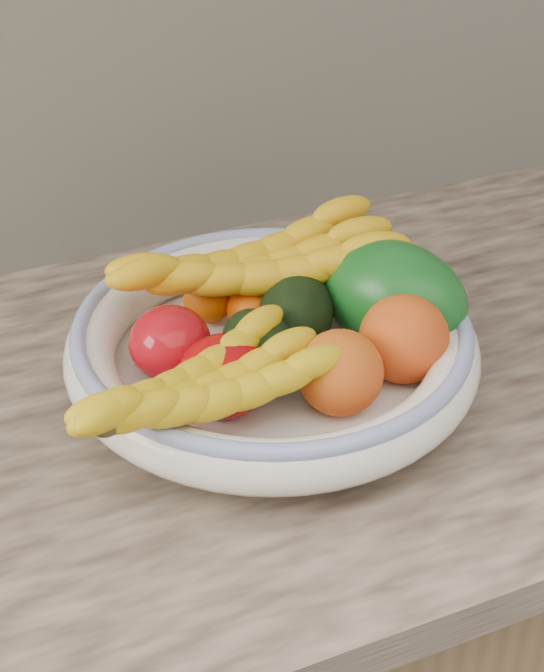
{
  "coord_description": "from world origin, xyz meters",
  "views": [
    {
      "loc": [
        -0.32,
        0.93,
        1.5
      ],
      "look_at": [
        0.0,
        1.66,
        0.96
      ],
      "focal_mm": 55.0,
      "sensor_mm": 36.0,
      "label": 1
    }
  ],
  "objects": [
    {
      "name": "tomato_near_left",
      "position": [
        -0.07,
        1.62,
        0.96
      ],
      "size": [
        0.1,
        0.1,
        0.07
      ],
      "primitive_type": "ellipsoid",
      "rotation": [
        0.0,
        0.0,
        0.28
      ],
      "color": "#A7050A",
      "rests_on": "fruit_bowl"
    },
    {
      "name": "clementine_back_mid",
      "position": [
        0.0,
        1.72,
        0.95
      ],
      "size": [
        0.06,
        0.06,
        0.05
      ],
      "primitive_type": "ellipsoid",
      "rotation": [
        0.0,
        0.0,
        0.14
      ],
      "color": "#F55705",
      "rests_on": "fruit_bowl"
    },
    {
      "name": "green_mango",
      "position": [
        0.13,
        1.65,
        0.98
      ],
      "size": [
        0.19,
        0.2,
        0.13
      ],
      "primitive_type": "ellipsoid",
      "rotation": [
        0.0,
        0.31,
        0.56
      ],
      "color": "#0E4E16",
      "rests_on": "fruit_bowl"
    },
    {
      "name": "banana_bunch_front",
      "position": [
        -0.1,
        1.57,
        0.98
      ],
      "size": [
        0.28,
        0.18,
        0.07
      ],
      "primitive_type": null,
      "rotation": [
        0.0,
        0.0,
        0.29
      ],
      "color": "yellow",
      "rests_on": "fruit_bowl"
    },
    {
      "name": "peach_front",
      "position": [
        0.03,
        1.58,
        0.97
      ],
      "size": [
        0.09,
        0.09,
        0.08
      ],
      "primitive_type": "ellipsoid",
      "rotation": [
        0.0,
        0.0,
        0.24
      ],
      "color": "orange",
      "rests_on": "fruit_bowl"
    },
    {
      "name": "avocado_right",
      "position": [
        0.04,
        1.68,
        0.96
      ],
      "size": [
        0.11,
        0.13,
        0.07
      ],
      "primitive_type": "ellipsoid",
      "rotation": [
        0.0,
        0.0,
        -0.49
      ],
      "color": "black",
      "rests_on": "fruit_bowl"
    },
    {
      "name": "fruit_bowl",
      "position": [
        0.0,
        1.66,
        0.95
      ],
      "size": [
        0.39,
        0.39,
        0.08
      ],
      "color": "white",
      "rests_on": "kitchen_counter"
    },
    {
      "name": "tomato_left",
      "position": [
        -0.09,
        1.68,
        0.96
      ],
      "size": [
        0.1,
        0.1,
        0.07
      ],
      "primitive_type": "ellipsoid",
      "rotation": [
        0.0,
        0.0,
        0.35
      ],
      "color": "#B70B15",
      "rests_on": "fruit_bowl"
    },
    {
      "name": "clementine_back_right",
      "position": [
        0.04,
        1.77,
        0.95
      ],
      "size": [
        0.07,
        0.07,
        0.05
      ],
      "primitive_type": "ellipsoid",
      "rotation": [
        0.0,
        0.0,
        0.43
      ],
      "color": "orange",
      "rests_on": "fruit_bowl"
    },
    {
      "name": "avocado_center",
      "position": [
        -0.02,
        1.64,
        0.96
      ],
      "size": [
        0.07,
        0.1,
        0.06
      ],
      "primitive_type": "ellipsoid",
      "rotation": [
        0.0,
        0.0,
        0.1
      ],
      "color": "black",
      "rests_on": "fruit_bowl"
    },
    {
      "name": "clementine_back_left",
      "position": [
        -0.03,
        1.75,
        0.95
      ],
      "size": [
        0.06,
        0.06,
        0.05
      ],
      "primitive_type": "ellipsoid",
      "rotation": [
        0.0,
        0.0,
        0.37
      ],
      "color": "#E36004",
      "rests_on": "fruit_bowl"
    },
    {
      "name": "banana_bunch_back",
      "position": [
        0.01,
        1.73,
        0.99
      ],
      "size": [
        0.31,
        0.12,
        0.09
      ],
      "primitive_type": null,
      "rotation": [
        0.0,
        0.0,
        -0.03
      ],
      "color": "yellow",
      "rests_on": "fruit_bowl"
    },
    {
      "name": "peach_right",
      "position": [
        0.1,
        1.6,
        0.97
      ],
      "size": [
        0.09,
        0.09,
        0.08
      ],
      "primitive_type": "ellipsoid",
      "rotation": [
        0.0,
        0.0,
        0.13
      ],
      "color": "orange",
      "rests_on": "fruit_bowl"
    },
    {
      "name": "kitchen_counter",
      "position": [
        0.0,
        1.69,
        0.46
      ],
      "size": [
        2.44,
        0.66,
        1.4
      ],
      "color": "brown",
      "rests_on": "ground"
    }
  ]
}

